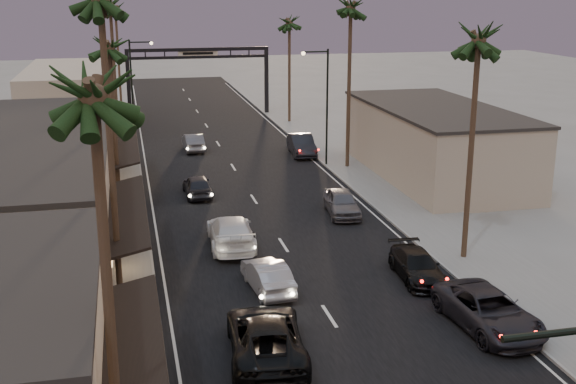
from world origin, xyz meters
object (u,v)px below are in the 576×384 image
palm_rc (289,18)px  palm_far (115,6)px  oncoming_silver (267,276)px  curbside_black (417,266)px  arch (198,64)px  palm_ld (110,0)px  palm_rb (351,2)px  palm_la (92,79)px  palm_ra (479,31)px  palm_lc (109,40)px  streetlight_left (135,82)px  curbside_near (488,311)px  streetlight_right (324,98)px  oncoming_pickup (266,337)px

palm_rc → palm_far: 21.97m
oncoming_silver → curbside_black: oncoming_silver is taller
curbside_black → arch: bearing=100.0°
palm_ld → curbside_black: 37.65m
palm_ld → curbside_black: size_ratio=3.10×
arch → palm_rc: bearing=-34.9°
palm_rb → palm_rc: (0.00, 20.00, -1.95)m
palm_la → palm_ra: same height
arch → palm_lc: size_ratio=1.25×
arch → streetlight_left: 13.85m
arch → curbside_black: arch is taller
palm_rb → oncoming_silver: size_ratio=3.31×
curbside_near → palm_rb: bearing=80.3°
palm_la → palm_ld: bearing=90.0°
oncoming_silver → curbside_near: bearing=138.4°
curbside_black → streetlight_right: bearing=89.5°
oncoming_pickup → curbside_black: oncoming_pickup is taller
palm_ld → palm_far: (0.30, 23.00, -0.97)m
palm_la → palm_far: size_ratio=1.00×
palm_ra → palm_rc: bearing=90.0°
palm_lc → palm_rc: 32.86m
palm_rc → curbside_near: (-2.62, -47.50, -9.69)m
palm_ra → palm_lc: bearing=145.1°
palm_lc → palm_far: palm_far is taller
arch → curbside_black: (5.19, -48.00, -4.87)m
palm_la → curbside_black: bearing=43.3°
arch → palm_far: palm_far is taller
palm_lc → curbside_black: palm_lc is taller
palm_lc → palm_ld: (0.00, 19.00, 1.95)m
palm_ra → oncoming_pickup: palm_ra is taller
palm_ra → streetlight_right: bearing=94.6°
curbside_black → oncoming_pickup: bearing=-141.9°
arch → palm_ld: bearing=-119.8°
palm_ld → palm_ra: bearing=-61.0°
palm_rb → streetlight_left: bearing=137.9°
palm_ra → palm_far: (-16.90, 54.00, 0.00)m
palm_la → palm_ld: palm_ld is taller
palm_ra → curbside_black: palm_ra is taller
palm_la → streetlight_right: bearing=66.7°
palm_rb → palm_far: bearing=116.4°
streetlight_right → oncoming_silver: (-8.93, -22.70, -4.62)m
palm_ra → palm_rb: bearing=90.0°
palm_rb → palm_lc: bearing=-155.1°
palm_lc → streetlight_right: bearing=30.1°
streetlight_left → oncoming_pickup: bearing=-85.0°
palm_ld → palm_ra: palm_ld is taller
palm_rb → curbside_near: (-2.62, -27.50, -11.63)m
palm_ra → oncoming_silver: (-10.61, -1.70, -10.74)m
streetlight_right → palm_ld: (-15.52, 10.00, 7.09)m
arch → palm_ra: (8.60, -46.00, 5.91)m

